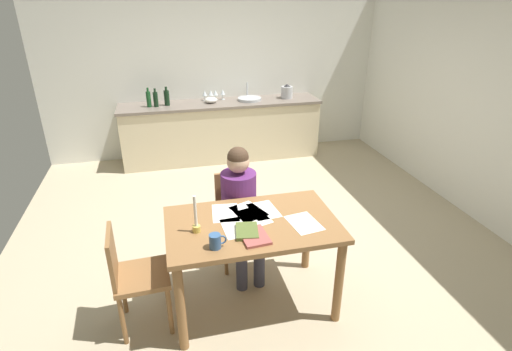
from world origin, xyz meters
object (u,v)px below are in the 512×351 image
at_px(chair_side_empty, 133,274).
at_px(bottle_vinegar, 156,99).
at_px(bottle_oil, 149,99).
at_px(book_magazine, 254,236).
at_px(book_cookery, 247,231).
at_px(stovetop_kettle, 287,92).
at_px(coffee_mug, 216,241).
at_px(wine_glass_near_sink, 223,92).
at_px(sink_unit, 249,99).
at_px(candlestick, 196,222).
at_px(wine_glass_by_kettle, 215,93).
at_px(chair_at_table, 237,214).
at_px(mixing_bowl, 211,100).
at_px(dining_table, 252,235).
at_px(person_seated, 241,204).
at_px(bottle_wine_red, 167,98).
at_px(wine_glass_back_right, 205,93).
at_px(wine_glass_back_left, 211,93).

bearing_deg(chair_side_empty, bottle_vinegar, 85.49).
bearing_deg(bottle_oil, book_magazine, -78.15).
relative_size(book_cookery, stovetop_kettle, 1.01).
height_order(chair_side_empty, book_cookery, chair_side_empty).
bearing_deg(coffee_mug, wine_glass_near_sink, 79.89).
bearing_deg(sink_unit, stovetop_kettle, -0.40).
bearing_deg(wine_glass_near_sink, candlestick, -102.49).
distance_m(candlestick, wine_glass_by_kettle, 3.55).
bearing_deg(stovetop_kettle, bottle_vinegar, -178.59).
bearing_deg(book_magazine, chair_side_empty, 164.14).
bearing_deg(book_cookery, chair_at_table, 93.74).
bearing_deg(mixing_bowl, book_magazine, -92.70).
bearing_deg(book_magazine, dining_table, 76.28).
bearing_deg(person_seated, chair_at_table, 92.56).
bearing_deg(bottle_wine_red, book_magazine, -82.31).
bearing_deg(wine_glass_by_kettle, coffee_mug, -98.42).
relative_size(sink_unit, wine_glass_back_right, 2.34).
bearing_deg(sink_unit, bottle_oil, -178.26).
height_order(wine_glass_near_sink, wine_glass_back_right, same).
height_order(bottle_oil, wine_glass_back_right, bottle_oil).
xyz_separation_m(bottle_vinegar, wine_glass_by_kettle, (0.89, 0.20, -0.00)).
distance_m(bottle_oil, mixing_bowl, 0.90).
relative_size(dining_table, chair_side_empty, 1.53).
bearing_deg(chair_at_table, chair_side_empty, -143.43).
bearing_deg(book_cookery, bottle_oil, 110.75).
xyz_separation_m(chair_at_table, wine_glass_back_left, (0.15, 2.80, 0.52)).
bearing_deg(candlestick, bottle_vinegar, 94.05).
bearing_deg(coffee_mug, sink_unit, 73.63).
bearing_deg(sink_unit, wine_glass_by_kettle, 163.76).
bearing_deg(dining_table, bottle_oil, 103.12).
bearing_deg(bottle_wine_red, candlestick, -88.71).
distance_m(chair_side_empty, coffee_mug, 0.74).
bearing_deg(wine_glass_by_kettle, candlestick, -100.71).
bearing_deg(mixing_bowl, wine_glass_near_sink, 37.59).
distance_m(sink_unit, bottle_vinegar, 1.40).
xyz_separation_m(sink_unit, wine_glass_by_kettle, (-0.50, 0.15, 0.09)).
distance_m(coffee_mug, candlestick, 0.26).
relative_size(mixing_bowl, wine_glass_back_left, 1.21).
xyz_separation_m(bottle_vinegar, wine_glass_back_right, (0.73, 0.20, -0.00)).
height_order(coffee_mug, wine_glass_near_sink, wine_glass_near_sink).
bearing_deg(book_magazine, bottle_oil, 96.95).
relative_size(person_seated, wine_glass_near_sink, 7.76).
bearing_deg(wine_glass_near_sink, mixing_bowl, -142.41).
bearing_deg(coffee_mug, candlestick, 114.53).
distance_m(chair_side_empty, book_cookery, 0.91).
xyz_separation_m(mixing_bowl, wine_glass_back_left, (0.02, 0.16, 0.07)).
bearing_deg(wine_glass_by_kettle, person_seated, -94.21).
xyz_separation_m(dining_table, sink_unit, (0.73, 3.31, 0.26)).
distance_m(book_cookery, stovetop_kettle, 3.72).
xyz_separation_m(chair_at_table, wine_glass_back_right, (0.06, 2.80, 0.52)).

